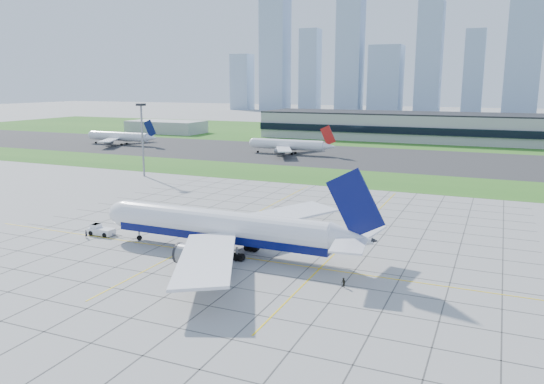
% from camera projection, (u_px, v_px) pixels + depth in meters
% --- Properties ---
extents(ground, '(1400.00, 1400.00, 0.00)m').
position_uv_depth(ground, '(235.00, 253.00, 103.35)').
color(ground, '#9F9F99').
rests_on(ground, ground).
extents(grass_median, '(700.00, 35.00, 0.04)m').
position_uv_depth(grass_median, '(354.00, 178.00, 184.26)').
color(grass_median, '#28601B').
rests_on(grass_median, ground).
extents(asphalt_taxiway, '(700.00, 75.00, 0.04)m').
position_uv_depth(asphalt_taxiway, '(386.00, 158.00, 233.71)').
color(asphalt_taxiway, '#383838').
rests_on(asphalt_taxiway, ground).
extents(grass_far, '(700.00, 145.00, 0.04)m').
position_uv_depth(grass_far, '(422.00, 136.00, 332.61)').
color(grass_far, '#28601B').
rests_on(grass_far, ground).
extents(apron_markings, '(120.00, 130.00, 0.03)m').
position_uv_depth(apron_markings, '(261.00, 238.00, 113.15)').
color(apron_markings, '#474744').
rests_on(apron_markings, ground).
extents(terminal, '(260.00, 43.00, 15.80)m').
position_uv_depth(terminal, '(490.00, 129.00, 292.88)').
color(terminal, '#B7B7B2').
rests_on(terminal, ground).
extents(service_block, '(50.00, 25.00, 8.00)m').
position_uv_depth(service_block, '(166.00, 127.00, 353.58)').
color(service_block, '#B7B7B2').
rests_on(service_block, ground).
extents(light_mast, '(2.50, 2.50, 25.60)m').
position_uv_depth(light_mast, '(142.00, 131.00, 185.76)').
color(light_mast, gray).
rests_on(light_mast, ground).
extents(city_skyline, '(523.00, 32.40, 160.00)m').
position_uv_depth(city_skyline, '(452.00, 58.00, 562.38)').
color(city_skyline, '#99B0C9').
rests_on(city_skyline, ground).
extents(airliner, '(58.66, 59.48, 18.47)m').
position_uv_depth(airliner, '(224.00, 228.00, 102.51)').
color(airliner, white).
rests_on(airliner, ground).
extents(pushback_tug, '(8.37, 2.99, 2.33)m').
position_uv_depth(pushback_tug, '(101.00, 230.00, 115.39)').
color(pushback_tug, white).
rests_on(pushback_tug, ground).
extents(crew_near, '(0.50, 0.68, 1.73)m').
position_uv_depth(crew_near, '(86.00, 234.00, 113.16)').
color(crew_near, black).
rests_on(crew_near, ground).
extents(crew_far, '(1.02, 1.00, 1.65)m').
position_uv_depth(crew_far, '(343.00, 283.00, 85.58)').
color(crew_far, black).
rests_on(crew_far, ground).
extents(distant_jet_0, '(42.21, 42.66, 14.08)m').
position_uv_depth(distant_jet_0, '(120.00, 136.00, 284.70)').
color(distant_jet_0, white).
rests_on(distant_jet_0, ground).
extents(distant_jet_1, '(40.55, 42.66, 14.08)m').
position_uv_depth(distant_jet_1, '(289.00, 145.00, 246.55)').
color(distant_jet_1, white).
rests_on(distant_jet_1, ground).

